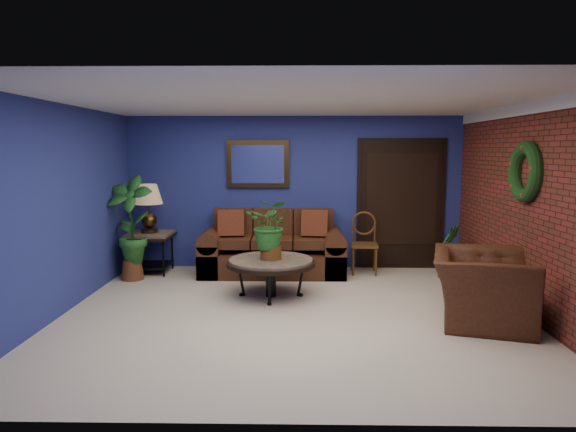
{
  "coord_description": "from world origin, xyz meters",
  "views": [
    {
      "loc": [
        0.05,
        -5.95,
        1.95
      ],
      "look_at": [
        -0.07,
        0.55,
        1.11
      ],
      "focal_mm": 32.0,
      "sensor_mm": 36.0,
      "label": 1
    }
  ],
  "objects_px": {
    "side_chair": "(364,239)",
    "armchair": "(482,288)",
    "coffee_table": "(271,263)",
    "end_table": "(150,242)",
    "sofa": "(273,252)",
    "table_lamp": "(149,202)"
  },
  "relations": [
    {
      "from": "coffee_table",
      "to": "armchair",
      "type": "xyz_separation_m",
      "value": [
        2.45,
        -0.99,
        -0.05
      ]
    },
    {
      "from": "armchair",
      "to": "table_lamp",
      "type": "bearing_deg",
      "value": 78.66
    },
    {
      "from": "table_lamp",
      "to": "armchair",
      "type": "relative_size",
      "value": 0.61
    },
    {
      "from": "end_table",
      "to": "side_chair",
      "type": "xyz_separation_m",
      "value": [
        3.41,
        0.07,
        0.05
      ]
    },
    {
      "from": "sofa",
      "to": "table_lamp",
      "type": "height_order",
      "value": "table_lamp"
    },
    {
      "from": "coffee_table",
      "to": "end_table",
      "type": "bearing_deg",
      "value": 146.71
    },
    {
      "from": "coffee_table",
      "to": "armchair",
      "type": "relative_size",
      "value": 0.97
    },
    {
      "from": "side_chair",
      "to": "armchair",
      "type": "distance_m",
      "value": 2.59
    },
    {
      "from": "table_lamp",
      "to": "side_chair",
      "type": "relative_size",
      "value": 0.76
    },
    {
      "from": "side_chair",
      "to": "armchair",
      "type": "xyz_separation_m",
      "value": [
        1.04,
        -2.37,
        -0.15
      ]
    },
    {
      "from": "table_lamp",
      "to": "side_chair",
      "type": "height_order",
      "value": "table_lamp"
    },
    {
      "from": "coffee_table",
      "to": "sofa",
      "type": "bearing_deg",
      "value": 91.46
    },
    {
      "from": "sofa",
      "to": "armchair",
      "type": "height_order",
      "value": "sofa"
    },
    {
      "from": "end_table",
      "to": "table_lamp",
      "type": "distance_m",
      "value": 0.63
    },
    {
      "from": "sofa",
      "to": "table_lamp",
      "type": "xyz_separation_m",
      "value": [
        -1.96,
        -0.03,
        0.8
      ]
    },
    {
      "from": "coffee_table",
      "to": "armchair",
      "type": "height_order",
      "value": "armchair"
    },
    {
      "from": "end_table",
      "to": "armchair",
      "type": "xyz_separation_m",
      "value": [
        4.45,
        -2.3,
        -0.1
      ]
    },
    {
      "from": "coffee_table",
      "to": "end_table",
      "type": "relative_size",
      "value": 1.67
    },
    {
      "from": "table_lamp",
      "to": "armchair",
      "type": "distance_m",
      "value": 5.06
    },
    {
      "from": "side_chair",
      "to": "table_lamp",
      "type": "bearing_deg",
      "value": -174.7
    },
    {
      "from": "sofa",
      "to": "armchair",
      "type": "distance_m",
      "value": 3.41
    },
    {
      "from": "end_table",
      "to": "armchair",
      "type": "height_order",
      "value": "armchair"
    }
  ]
}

